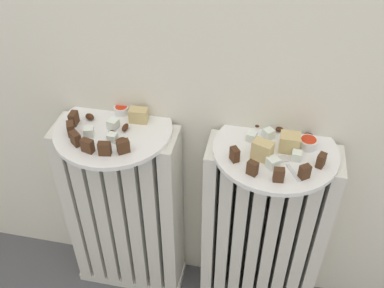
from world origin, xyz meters
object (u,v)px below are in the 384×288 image
at_px(plate_left, 113,130).
at_px(radiator_left, 125,214).
at_px(fork, 289,166).
at_px(plate_right, 275,150).
at_px(radiator_right, 262,235).
at_px(jam_bowl_left, 121,109).
at_px(jam_bowl_right, 308,143).

bearing_deg(plate_left, radiator_left, 180.00).
bearing_deg(fork, plate_right, 118.93).
distance_m(plate_left, fork, 0.46).
relative_size(radiator_left, plate_left, 2.04).
height_order(radiator_right, jam_bowl_left, jam_bowl_left).
height_order(radiator_left, jam_bowl_right, jam_bowl_right).
bearing_deg(jam_bowl_right, plate_left, -177.40).
distance_m(radiator_right, plate_left, 0.53).
distance_m(radiator_left, plate_right, 0.53).
distance_m(plate_left, jam_bowl_left, 0.07).
relative_size(plate_right, jam_bowl_right, 6.83).
relative_size(radiator_right, plate_right, 2.04).
bearing_deg(fork, jam_bowl_right, 62.59).
xyz_separation_m(plate_right, jam_bowl_right, (0.08, 0.02, 0.02)).
bearing_deg(plate_right, radiator_left, 180.00).
distance_m(radiator_right, fork, 0.34).
distance_m(radiator_left, jam_bowl_right, 0.61).
xyz_separation_m(radiator_right, jam_bowl_left, (-0.42, 0.07, 0.35)).
bearing_deg(plate_right, plate_left, 180.00).
bearing_deg(plate_left, jam_bowl_left, 89.08).
bearing_deg(plate_right, jam_bowl_right, 16.48).
height_order(jam_bowl_left, fork, jam_bowl_left).
bearing_deg(jam_bowl_right, radiator_right, -163.52).
relative_size(radiator_left, plate_right, 2.04).
height_order(radiator_right, plate_right, plate_right).
distance_m(radiator_left, fork, 0.57).
bearing_deg(jam_bowl_left, radiator_right, -9.27).
bearing_deg(radiator_left, jam_bowl_right, 2.60).
distance_m(plate_right, jam_bowl_left, 0.43).
relative_size(radiator_left, fork, 7.10).
bearing_deg(radiator_left, plate_right, 0.00).
height_order(radiator_left, jam_bowl_left, jam_bowl_left).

